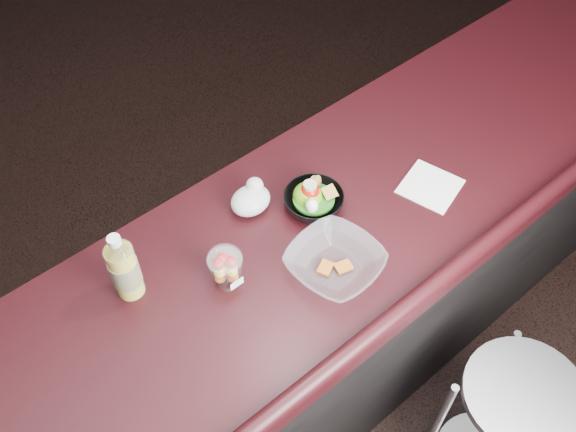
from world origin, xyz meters
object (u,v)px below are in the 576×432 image
object	(u,v)px
fruit_cup	(226,268)
takeout_bowl	(335,263)
stool_right	(508,419)
green_apple	(308,196)
snack_bowl	(313,201)
lemonade_bottle	(124,270)

from	to	relation	value
fruit_cup	takeout_bowl	world-z (taller)	fruit_cup
fruit_cup	stool_right	bearing A→B (deg)	-52.64
green_apple	snack_bowl	distance (m)	0.02
stool_right	green_apple	size ratio (longest dim) A/B	8.04
lemonade_bottle	snack_bowl	distance (m)	0.57
lemonade_bottle	fruit_cup	distance (m)	0.26
lemonade_bottle	snack_bowl	size ratio (longest dim) A/B	1.18
green_apple	takeout_bowl	bearing A→B (deg)	-112.83
stool_right	snack_bowl	world-z (taller)	snack_bowl
fruit_cup	snack_bowl	xyz separation A→B (m)	(0.35, 0.05, -0.04)
fruit_cup	lemonade_bottle	bearing A→B (deg)	145.94
green_apple	stool_right	bearing A→B (deg)	-76.21
stool_right	green_apple	world-z (taller)	green_apple
fruit_cup	takeout_bowl	size ratio (longest dim) A/B	0.48
lemonade_bottle	stool_right	bearing A→B (deg)	-48.43
snack_bowl	takeout_bowl	world-z (taller)	snack_bowl
snack_bowl	takeout_bowl	xyz separation A→B (m)	(-0.10, -0.20, -0.00)
lemonade_bottle	fruit_cup	world-z (taller)	lemonade_bottle
stool_right	lemonade_bottle	size ratio (longest dim) A/B	3.18
fruit_cup	takeout_bowl	xyz separation A→B (m)	(0.25, -0.15, -0.04)
fruit_cup	green_apple	xyz separation A→B (m)	(0.34, 0.07, -0.03)
stool_right	takeout_bowl	xyz separation A→B (m)	(-0.28, 0.53, 0.52)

